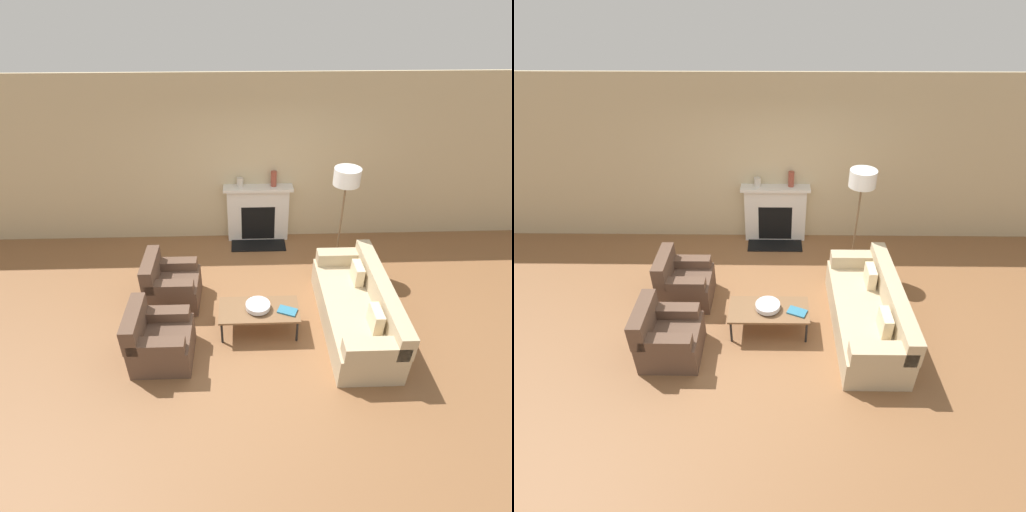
# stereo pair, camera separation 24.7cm
# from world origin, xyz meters

# --- Properties ---
(ground_plane) EXTENTS (18.00, 18.00, 0.00)m
(ground_plane) POSITION_xyz_m (0.00, 0.00, 0.00)
(ground_plane) COLOR brown
(wall_back) EXTENTS (18.00, 0.06, 2.90)m
(wall_back) POSITION_xyz_m (0.00, 2.48, 1.45)
(wall_back) COLOR #C6B289
(wall_back) RESTS_ON ground_plane
(fireplace) EXTENTS (1.22, 0.59, 1.07)m
(fireplace) POSITION_xyz_m (-0.01, 2.33, 0.52)
(fireplace) COLOR silver
(fireplace) RESTS_ON ground_plane
(couch) EXTENTS (0.84, 2.09, 0.78)m
(couch) POSITION_xyz_m (1.28, -0.04, 0.30)
(couch) COLOR tan
(couch) RESTS_ON ground_plane
(armchair_near) EXTENTS (0.76, 0.73, 0.79)m
(armchair_near) POSITION_xyz_m (-1.38, -0.53, 0.30)
(armchair_near) COLOR brown
(armchair_near) RESTS_ON ground_plane
(armchair_far) EXTENTS (0.76, 0.73, 0.79)m
(armchair_far) POSITION_xyz_m (-1.38, 0.57, 0.30)
(armchair_far) COLOR brown
(armchair_far) RESTS_ON ground_plane
(coffee_table) EXTENTS (1.09, 0.53, 0.38)m
(coffee_table) POSITION_xyz_m (-0.09, -0.07, 0.35)
(coffee_table) COLOR brown
(coffee_table) RESTS_ON ground_plane
(bowl) EXTENTS (0.33, 0.33, 0.09)m
(bowl) POSITION_xyz_m (-0.10, -0.07, 0.44)
(bowl) COLOR silver
(bowl) RESTS_ON coffee_table
(book) EXTENTS (0.29, 0.24, 0.02)m
(book) POSITION_xyz_m (0.29, -0.14, 0.39)
(book) COLOR teal
(book) RESTS_ON coffee_table
(floor_lamp) EXTENTS (0.40, 0.40, 1.79)m
(floor_lamp) POSITION_xyz_m (1.26, 1.34, 1.51)
(floor_lamp) COLOR brown
(floor_lamp) RESTS_ON ground_plane
(mantel_vase_left) EXTENTS (0.12, 0.12, 0.16)m
(mantel_vase_left) POSITION_xyz_m (-0.32, 2.35, 1.15)
(mantel_vase_left) COLOR beige
(mantel_vase_left) RESTS_ON fireplace
(mantel_vase_center_left) EXTENTS (0.10, 0.10, 0.27)m
(mantel_vase_center_left) POSITION_xyz_m (0.26, 2.35, 1.20)
(mantel_vase_center_left) COLOR brown
(mantel_vase_center_left) RESTS_ON fireplace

